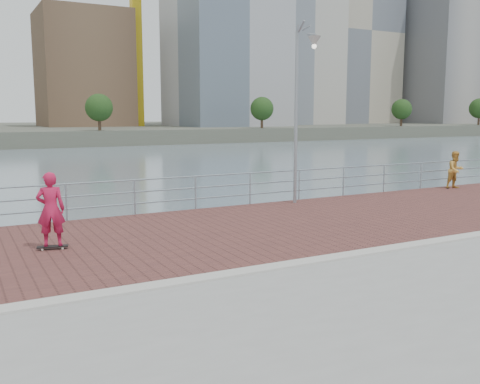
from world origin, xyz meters
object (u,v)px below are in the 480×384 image
guardrail (166,191)px  bystander (456,170)px  skateboarder (51,209)px  street_lamp (304,82)px

guardrail → bystander: bystander is taller
skateboarder → guardrail: bearing=-127.5°
guardrail → bystander: size_ratio=24.98×
skateboarder → bystander: (16.62, 2.67, -0.16)m
skateboarder → bystander: 16.84m
street_lamp → bystander: bearing=2.1°
street_lamp → bystander: size_ratio=3.78×
guardrail → skateboarder: skateboarder is taller
guardrail → bystander: (12.61, -0.64, 0.11)m
street_lamp → guardrail: bearing=168.6°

